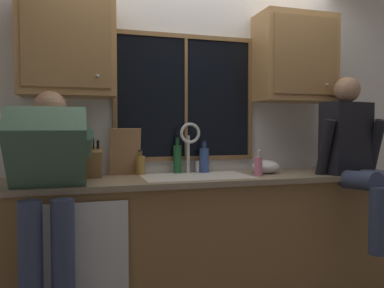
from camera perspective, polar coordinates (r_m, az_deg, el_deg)
back_wall at (r=3.19m, az=0.34°, el=2.33°), size 5.51×0.12×2.55m
window_glass at (r=3.11m, az=-0.97°, el=6.95°), size 1.10×0.02×0.95m
window_frame_top at (r=3.17m, az=-0.92°, el=15.86°), size 1.17×0.02×0.04m
window_frame_bottom at (r=3.10m, az=-0.91°, el=-2.16°), size 1.17×0.02×0.04m
window_frame_left at (r=2.99m, az=-11.52°, el=7.07°), size 0.03×0.02×0.95m
window_frame_right at (r=3.29m, az=8.70°, el=6.66°), size 0.04×0.02×0.95m
window_mullion_center at (r=3.09m, az=-0.91°, el=6.97°), size 0.02×0.02×0.95m
lower_cabinet_run at (r=2.97m, az=2.35°, el=-13.98°), size 3.11×0.58×0.88m
countertop at (r=2.86m, az=2.50°, el=-5.21°), size 3.17×0.62×0.04m
dishwasher_front at (r=2.52m, az=-16.63°, el=-16.72°), size 0.60×0.02×0.74m
upper_cabinet_left at (r=2.88m, az=-18.19°, el=13.92°), size 0.65×0.36×0.72m
upper_cabinet_right at (r=3.36m, az=15.18°, el=12.27°), size 0.65×0.36×0.72m
sink at (r=2.85m, az=0.63°, el=-6.81°), size 0.80×0.46×0.21m
faucet at (r=2.99m, az=-0.25°, el=0.38°), size 0.18×0.09×0.40m
person_standing at (r=2.42m, az=-20.78°, el=-5.61°), size 0.53×0.71×1.52m
person_sitting_on_counter at (r=3.16m, az=23.26°, el=-0.97°), size 0.54×0.63×1.26m
knife_block at (r=2.81m, az=-14.67°, el=-2.77°), size 0.12×0.18×0.32m
cutting_board at (r=2.93m, az=-10.03°, el=-1.18°), size 0.23×0.10×0.36m
mixing_bowl at (r=3.09m, az=10.99°, el=-3.39°), size 0.22×0.22×0.11m
soap_dispenser at (r=2.90m, az=9.93°, el=-3.25°), size 0.06×0.07×0.20m
bottle_green_glass at (r=2.95m, az=-7.78°, el=-3.08°), size 0.07×0.07×0.19m
bottle_tall_clear at (r=3.07m, az=1.84°, el=-2.33°), size 0.08×0.08×0.26m
bottle_amber_small at (r=3.02m, az=-2.21°, el=-2.17°), size 0.06×0.06×0.29m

